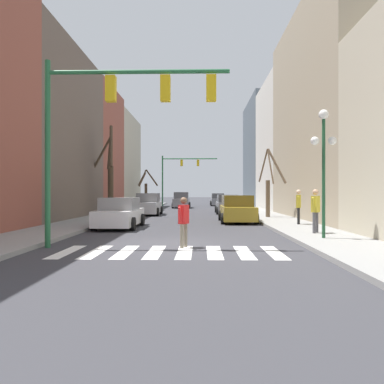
% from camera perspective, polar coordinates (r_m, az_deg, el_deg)
% --- Properties ---
extents(ground_plane, '(240.00, 240.00, 0.00)m').
position_cam_1_polar(ground_plane, '(13.21, -2.78, -7.95)').
color(ground_plane, '#38383D').
extents(sidewalk_left, '(2.81, 90.00, 0.15)m').
position_cam_1_polar(sidewalk_left, '(14.76, -25.77, -6.82)').
color(sidewalk_left, gray).
rests_on(sidewalk_left, ground_plane).
extents(sidewalk_right, '(2.81, 90.00, 0.15)m').
position_cam_1_polar(sidewalk_right, '(14.01, 21.52, -7.18)').
color(sidewalk_right, gray).
rests_on(sidewalk_right, ground_plane).
extents(building_row_left, '(6.00, 43.22, 12.38)m').
position_cam_1_polar(building_row_left, '(30.50, -20.18, 7.51)').
color(building_row_left, '#934C3D').
rests_on(building_row_left, ground_plane).
extents(building_row_right, '(6.00, 47.77, 13.73)m').
position_cam_1_polar(building_row_right, '(33.97, 17.18, 7.63)').
color(building_row_right, '#BCB299').
rests_on(building_row_right, ground_plane).
extents(crosswalk_stripes, '(6.75, 2.60, 0.01)m').
position_cam_1_polar(crosswalk_stripes, '(11.50, -3.40, -9.13)').
color(crosswalk_stripes, white).
rests_on(crosswalk_stripes, ground_plane).
extents(traffic_signal_near, '(6.05, 0.28, 6.15)m').
position_cam_1_polar(traffic_signal_near, '(12.75, -11.68, 12.27)').
color(traffic_signal_near, '#236038').
rests_on(traffic_signal_near, ground_plane).
extents(traffic_signal_far, '(7.30, 0.28, 6.61)m').
position_cam_1_polar(traffic_signal_far, '(49.34, -2.11, 3.47)').
color(traffic_signal_far, '#236038').
rests_on(traffic_signal_far, ground_plane).
extents(street_lamp_right_corner, '(0.95, 0.36, 4.69)m').
position_cam_1_polar(street_lamp_right_corner, '(14.54, 19.42, 6.40)').
color(street_lamp_right_corner, '#1E4C2D').
rests_on(street_lamp_right_corner, sidewalk_right).
extents(car_parked_left_near, '(1.98, 4.30, 1.73)m').
position_cam_1_polar(car_parked_left_near, '(29.95, -6.66, -1.96)').
color(car_parked_left_near, silver).
rests_on(car_parked_left_near, ground_plane).
extents(car_driving_toward_lane, '(2.05, 4.56, 1.55)m').
position_cam_1_polar(car_driving_toward_lane, '(19.44, -10.94, -3.24)').
color(car_driving_toward_lane, white).
rests_on(car_driving_toward_lane, ground_plane).
extents(car_driving_away_lane, '(2.13, 4.62, 1.63)m').
position_cam_1_polar(car_driving_away_lane, '(22.79, 6.89, -2.68)').
color(car_driving_away_lane, '#A38423').
rests_on(car_driving_away_lane, ground_plane).
extents(car_parked_left_far, '(2.01, 4.32, 1.81)m').
position_cam_1_polar(car_parked_left_far, '(43.10, -1.63, -1.32)').
color(car_parked_left_far, gray).
rests_on(car_parked_left_far, ground_plane).
extents(car_parked_right_mid, '(1.97, 4.24, 1.65)m').
position_cam_1_polar(car_parked_right_mid, '(49.91, 3.94, -1.22)').
color(car_parked_right_mid, gray).
rests_on(car_parked_right_mid, ground_plane).
extents(car_parked_right_far, '(2.00, 4.87, 1.60)m').
position_cam_1_polar(car_parked_right_far, '(32.02, 5.39, -1.93)').
color(car_parked_right_far, gray).
rests_on(car_parked_right_far, ground_plane).
extents(pedestrian_on_right_sidewalk, '(0.54, 0.67, 1.79)m').
position_cam_1_polar(pedestrian_on_right_sidewalk, '(16.13, 18.30, -2.19)').
color(pedestrian_on_right_sidewalk, '#4C4C51').
rests_on(pedestrian_on_right_sidewalk, sidewalk_right).
extents(pedestrian_near_right_corner, '(0.36, 0.69, 1.66)m').
position_cam_1_polar(pedestrian_near_right_corner, '(12.29, -1.27, -3.95)').
color(pedestrian_near_right_corner, '#7A705B').
rests_on(pedestrian_near_right_corner, ground_plane).
extents(pedestrian_crossing_street, '(0.35, 0.77, 1.81)m').
position_cam_1_polar(pedestrian_crossing_street, '(20.33, 15.93, -1.72)').
color(pedestrian_crossing_street, black).
rests_on(pedestrian_crossing_street, sidewalk_right).
extents(street_tree_left_far, '(1.52, 2.21, 4.62)m').
position_cam_1_polar(street_tree_left_far, '(25.59, 11.71, 0.82)').
color(street_tree_left_far, brown).
rests_on(street_tree_left_far, sidewalk_right).
extents(street_tree_right_far, '(2.33, 3.09, 6.65)m').
position_cam_1_polar(street_tree_right_far, '(28.24, -12.42, 2.62)').
color(street_tree_right_far, '#473828').
rests_on(street_tree_right_far, sidewalk_left).
extents(street_tree_left_mid, '(2.36, 1.41, 4.33)m').
position_cam_1_polar(street_tree_left_mid, '(43.59, -7.04, 0.63)').
color(street_tree_left_mid, '#473828').
rests_on(street_tree_left_mid, sidewalk_left).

